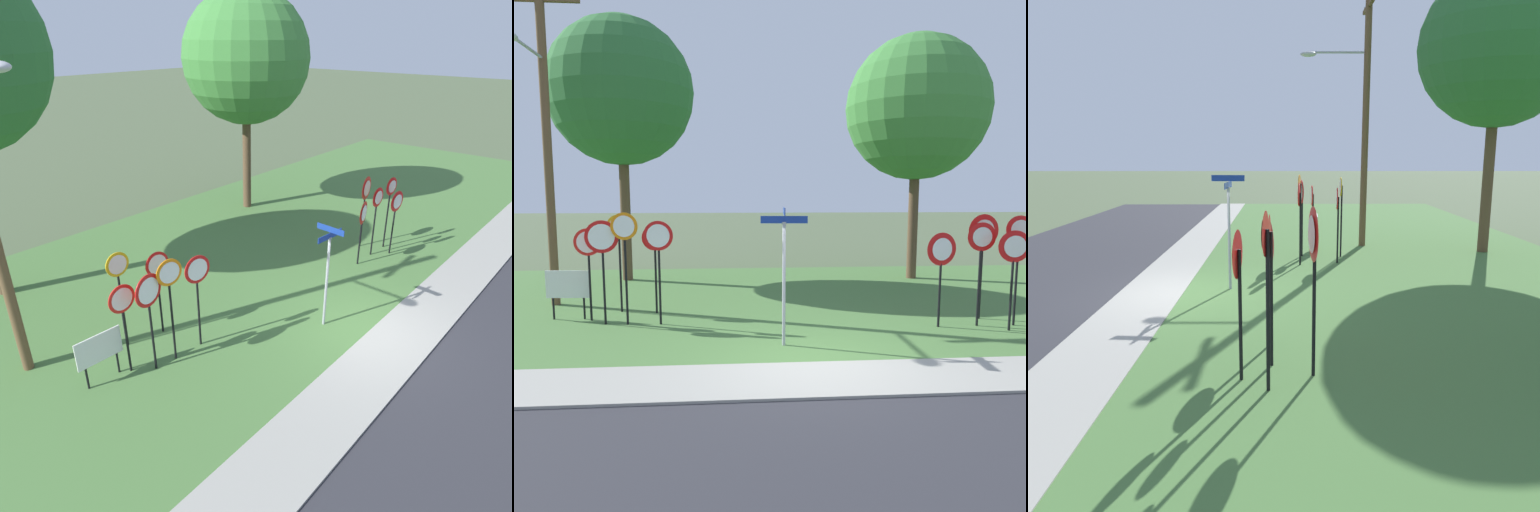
% 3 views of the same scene
% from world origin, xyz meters
% --- Properties ---
extents(ground_plane, '(160.00, 160.00, 0.00)m').
position_xyz_m(ground_plane, '(0.00, 0.00, 0.00)').
color(ground_plane, '#4C5B3D').
extents(sidewalk_strip, '(44.00, 1.60, 0.06)m').
position_xyz_m(sidewalk_strip, '(0.00, -0.80, 0.03)').
color(sidewalk_strip, '#99968C').
rests_on(sidewalk_strip, ground_plane).
extents(grass_median, '(44.00, 12.00, 0.04)m').
position_xyz_m(grass_median, '(0.00, 6.00, 0.02)').
color(grass_median, '#477038').
rests_on(grass_median, ground_plane).
extents(stop_sign_near_left, '(0.78, 0.15, 2.54)m').
position_xyz_m(stop_sign_near_left, '(-4.63, 3.08, 1.90)').
color(stop_sign_near_left, black).
rests_on(stop_sign_near_left, grass_median).
extents(stop_sign_near_right, '(0.65, 0.12, 2.72)m').
position_xyz_m(stop_sign_near_right, '(-4.09, 3.01, 1.99)').
color(stop_sign_near_right, black).
rests_on(stop_sign_near_right, grass_median).
extents(stop_sign_far_left, '(0.67, 0.10, 2.32)m').
position_xyz_m(stop_sign_far_left, '(-5.07, 3.46, 1.71)').
color(stop_sign_far_left, black).
rests_on(stop_sign_far_left, grass_median).
extents(stop_sign_far_center, '(0.71, 0.12, 2.52)m').
position_xyz_m(stop_sign_far_center, '(-3.29, 2.98, 1.87)').
color(stop_sign_far_center, black).
rests_on(stop_sign_far_center, grass_median).
extents(stop_sign_far_right, '(0.61, 0.09, 2.62)m').
position_xyz_m(stop_sign_far_right, '(-4.52, 4.37, 1.90)').
color(stop_sign_far_right, black).
rests_on(stop_sign_far_right, grass_median).
extents(stop_sign_center_tall, '(0.66, 0.11, 2.35)m').
position_xyz_m(stop_sign_center_tall, '(-3.56, 4.15, 1.73)').
color(stop_sign_center_tall, black).
rests_on(stop_sign_center_tall, grass_median).
extents(yield_sign_near_left, '(0.77, 0.18, 2.26)m').
position_xyz_m(yield_sign_near_left, '(3.37, 2.22, 1.72)').
color(yield_sign_near_left, black).
rests_on(yield_sign_near_left, grass_median).
extents(yield_sign_near_right, '(0.83, 0.13, 2.66)m').
position_xyz_m(yield_sign_near_right, '(4.73, 2.90, 2.04)').
color(yield_sign_near_right, black).
rests_on(yield_sign_near_right, grass_median).
extents(yield_sign_far_left, '(0.73, 0.13, 2.34)m').
position_xyz_m(yield_sign_far_left, '(4.87, 1.78, 1.78)').
color(yield_sign_far_left, black).
rests_on(yield_sign_far_left, grass_median).
extents(yield_sign_far_right, '(0.64, 0.12, 2.65)m').
position_xyz_m(yield_sign_far_right, '(5.24, 2.21, 2.00)').
color(yield_sign_far_right, black).
rests_on(yield_sign_far_right, grass_median).
extents(yield_sign_center, '(0.68, 0.11, 2.49)m').
position_xyz_m(yield_sign_center, '(4.33, 2.24, 1.89)').
color(yield_sign_center, black).
rests_on(yield_sign_center, grass_median).
extents(street_name_post, '(0.96, 0.82, 2.88)m').
position_xyz_m(street_name_post, '(-0.47, 1.12, 1.76)').
color(street_name_post, '#9EA0A8').
rests_on(street_name_post, grass_median).
extents(utility_pole, '(2.10, 2.46, 9.45)m').
position_xyz_m(utility_pole, '(-6.61, 5.27, 5.12)').
color(utility_pole, brown).
rests_on(utility_pole, grass_median).
extents(notice_board, '(1.10, 0.09, 1.25)m').
position_xyz_m(notice_board, '(-5.67, 3.68, 0.87)').
color(notice_board, black).
rests_on(notice_board, grass_median).
extents(oak_tree_left, '(5.13, 5.13, 9.33)m').
position_xyz_m(oak_tree_left, '(-5.42, 9.47, 6.78)').
color(oak_tree_left, brown).
rests_on(oak_tree_left, grass_median).
extents(oak_tree_right, '(5.17, 5.17, 8.85)m').
position_xyz_m(oak_tree_right, '(5.24, 9.04, 6.29)').
color(oak_tree_right, brown).
rests_on(oak_tree_right, grass_median).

